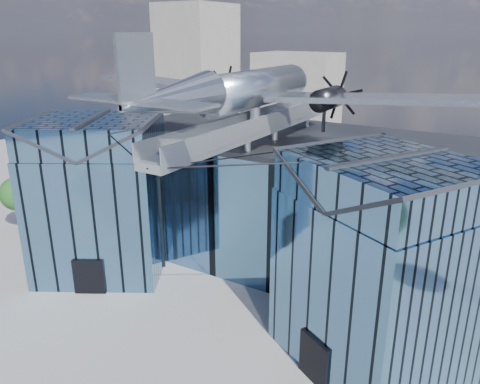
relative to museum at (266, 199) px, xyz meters
The scene contains 5 objects.
ground_plane 8.03m from the museum, 90.00° to the right, with size 120.00×120.00×0.00m, color gray.
museum is the anchor object (origin of this frame).
bg_towers 44.92m from the museum, 88.14° to the left, with size 77.00×24.50×26.00m.
tree_plaza_w 23.83m from the museum, 166.68° to the right, with size 4.18×4.18×4.99m.
tree_side_w 19.52m from the museum, behind, with size 4.27×4.27×5.18m.
Camera 1 is at (15.68, -23.89, 17.67)m, focal length 35.00 mm.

